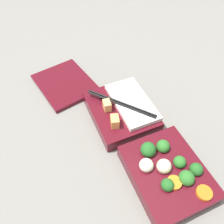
% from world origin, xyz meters
% --- Properties ---
extents(ground_plane, '(3.00, 3.00, 0.00)m').
position_xyz_m(ground_plane, '(0.00, 0.00, 0.00)').
color(ground_plane, slate).
extents(bento_tray_vegetable, '(0.19, 0.16, 0.06)m').
position_xyz_m(bento_tray_vegetable, '(-0.10, -0.00, 0.02)').
color(bento_tray_vegetable, '#510F19').
rests_on(bento_tray_vegetable, ground_plane).
extents(bento_tray_rice, '(0.19, 0.16, 0.06)m').
position_xyz_m(bento_tray_rice, '(0.10, 0.02, 0.02)').
color(bento_tray_rice, '#510F19').
rests_on(bento_tray_rice, ground_plane).
extents(bento_lid, '(0.21, 0.19, 0.01)m').
position_xyz_m(bento_lid, '(0.28, 0.13, 0.01)').
color(bento_lid, '#510F19').
rests_on(bento_lid, ground_plane).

